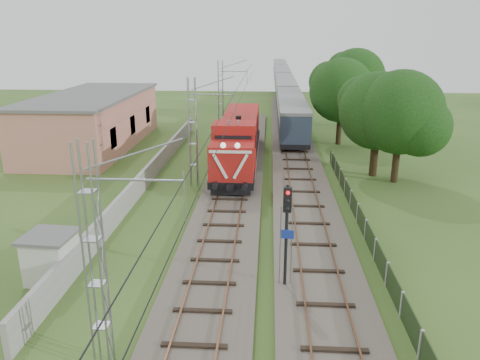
# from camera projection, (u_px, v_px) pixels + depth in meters

# --- Properties ---
(ground) EXTENTS (140.00, 140.00, 0.00)m
(ground) POSITION_uv_depth(u_px,v_px,m) (216.00, 260.00, 23.70)
(ground) COLOR #33511E
(ground) RESTS_ON ground
(track_main) EXTENTS (4.20, 70.00, 0.45)m
(track_main) POSITION_uv_depth(u_px,v_px,m) (228.00, 207.00, 30.31)
(track_main) COLOR #6B6054
(track_main) RESTS_ON ground
(track_side) EXTENTS (4.20, 80.00, 0.45)m
(track_side) POSITION_uv_depth(u_px,v_px,m) (295.00, 157.00, 42.37)
(track_side) COLOR #6B6054
(track_side) RESTS_ON ground
(catenary) EXTENTS (3.31, 70.00, 8.00)m
(catenary) POSITION_uv_depth(u_px,v_px,m) (194.00, 132.00, 34.06)
(catenary) COLOR gray
(catenary) RESTS_ON ground
(boundary_wall) EXTENTS (0.25, 40.00, 1.50)m
(boundary_wall) POSITION_uv_depth(u_px,v_px,m) (148.00, 175.00, 35.27)
(boundary_wall) COLOR #9E9E99
(boundary_wall) RESTS_ON ground
(station_building) EXTENTS (8.40, 20.40, 5.22)m
(station_building) POSITION_uv_depth(u_px,v_px,m) (93.00, 120.00, 46.62)
(station_building) COLOR tan
(station_building) RESTS_ON ground
(fence) EXTENTS (0.12, 32.00, 1.20)m
(fence) POSITION_uv_depth(u_px,v_px,m) (366.00, 230.00, 25.90)
(fence) COLOR black
(fence) RESTS_ON ground
(locomotive) EXTENTS (3.17, 18.09, 4.59)m
(locomotive) POSITION_uv_depth(u_px,v_px,m) (239.00, 139.00, 39.73)
(locomotive) COLOR black
(locomotive) RESTS_ON ground
(coach_rake) EXTENTS (2.94, 87.63, 3.39)m
(coach_rake) POSITION_uv_depth(u_px,v_px,m) (283.00, 81.00, 84.24)
(coach_rake) COLOR black
(coach_rake) RESTS_ON ground
(signal_post) EXTENTS (0.55, 0.43, 4.96)m
(signal_post) POSITION_uv_depth(u_px,v_px,m) (287.00, 220.00, 19.89)
(signal_post) COLOR black
(signal_post) RESTS_ON ground
(relay_hut) EXTENTS (2.35, 2.35, 2.28)m
(relay_hut) POSITION_uv_depth(u_px,v_px,m) (51.00, 257.00, 21.56)
(relay_hut) COLOR silver
(relay_hut) RESTS_ON ground
(tree_a) EXTENTS (6.35, 6.05, 8.24)m
(tree_a) POSITION_uv_depth(u_px,v_px,m) (379.00, 112.00, 36.10)
(tree_a) COLOR #3B2918
(tree_a) RESTS_ON ground
(tree_b) EXTENTS (6.57, 6.25, 8.51)m
(tree_b) POSITION_uv_depth(u_px,v_px,m) (402.00, 113.00, 34.44)
(tree_b) COLOR #3B2918
(tree_b) RESTS_ON ground
(tree_c) EXTENTS (6.69, 6.37, 8.67)m
(tree_c) POSITION_uv_depth(u_px,v_px,m) (342.00, 91.00, 46.43)
(tree_c) COLOR #3B2918
(tree_c) RESTS_ON ground
(tree_d) EXTENTS (7.16, 6.82, 9.28)m
(tree_d) POSITION_uv_depth(u_px,v_px,m) (356.00, 78.00, 55.00)
(tree_d) COLOR #3B2918
(tree_d) RESTS_ON ground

